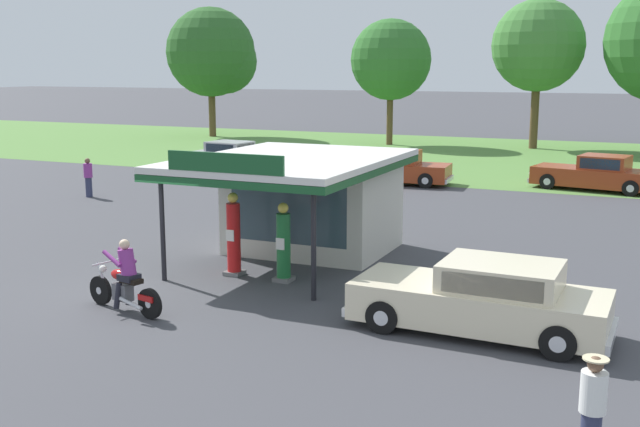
{
  "coord_description": "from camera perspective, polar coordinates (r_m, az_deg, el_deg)",
  "views": [
    {
      "loc": [
        10.69,
        -14.11,
        5.09
      ],
      "look_at": [
        2.87,
        3.46,
        1.4
      ],
      "focal_mm": 42.74,
      "sensor_mm": 36.0,
      "label": 1
    }
  ],
  "objects": [
    {
      "name": "grass_verge_strip",
      "position": [
        45.67,
        10.32,
        4.29
      ],
      "size": [
        120.0,
        24.0,
        0.01
      ],
      "primitive_type": "cube",
      "color": "#56843D",
      "rests_on": "ground"
    },
    {
      "name": "tree_oak_left",
      "position": [
        50.53,
        16.01,
        11.89
      ],
      "size": [
        5.75,
        5.75,
        9.34
      ],
      "color": "brown",
      "rests_on": "ground"
    },
    {
      "name": "bystander_standing_back_lot",
      "position": [
        31.72,
        -16.96,
        2.65
      ],
      "size": [
        0.34,
        0.34,
        1.56
      ],
      "color": "#2D3351",
      "rests_on": "ground"
    },
    {
      "name": "bystander_leaning_by_kiosk",
      "position": [
        34.57,
        -3.22,
        3.7
      ],
      "size": [
        0.34,
        0.34,
        1.52
      ],
      "color": "brown",
      "rests_on": "ground"
    },
    {
      "name": "featured_classic_sedan",
      "position": [
        15.2,
        12.09,
        -6.29
      ],
      "size": [
        5.11,
        2.08,
        1.44
      ],
      "color": "beige",
      "rests_on": "ground"
    },
    {
      "name": "parked_car_back_row_centre",
      "position": [
        38.91,
        -6.37,
        4.24
      ],
      "size": [
        5.02,
        2.39,
        1.41
      ],
      "color": "#B7B7BC",
      "rests_on": "ground"
    },
    {
      "name": "service_station_kiosk",
      "position": [
        21.07,
        -0.88,
        1.39
      ],
      "size": [
        4.9,
        6.73,
        3.24
      ],
      "color": "beige",
      "rests_on": "ground"
    },
    {
      "name": "tree_oak_centre",
      "position": [
        51.32,
        5.43,
        11.26
      ],
      "size": [
        5.32,
        5.32,
        8.28
      ],
      "color": "brown",
      "rests_on": "ground"
    },
    {
      "name": "ground_plane",
      "position": [
        18.42,
        -12.7,
        -5.46
      ],
      "size": [
        300.0,
        300.0,
        0.0
      ],
      "primitive_type": "plane",
      "color": "#424247"
    },
    {
      "name": "parked_car_back_row_left",
      "position": [
        34.16,
        5.35,
        3.4
      ],
      "size": [
        5.52,
        2.28,
        1.5
      ],
      "color": "#993819",
      "rests_on": "ground"
    },
    {
      "name": "tree_oak_far_left",
      "position": [
        57.98,
        -7.9,
        11.69
      ],
      "size": [
        6.62,
        6.56,
        9.51
      ],
      "color": "brown",
      "rests_on": "ground"
    },
    {
      "name": "bystander_chatting_near_pumps",
      "position": [
        10.62,
        19.72,
        -13.64
      ],
      "size": [
        0.34,
        0.34,
        1.51
      ],
      "color": "#2D3351",
      "rests_on": "ground"
    },
    {
      "name": "motorcycle_with_rider",
      "position": [
        16.61,
        -14.4,
        -4.98
      ],
      "size": [
        2.22,
        0.81,
        1.58
      ],
      "color": "black",
      "rests_on": "ground"
    },
    {
      "name": "parked_car_back_row_right",
      "position": [
        34.16,
        19.96,
        2.77
      ],
      "size": [
        5.36,
        2.7,
        1.5
      ],
      "color": "#993819",
      "rests_on": "ground"
    },
    {
      "name": "gas_pump_offside",
      "position": [
        18.34,
        -2.75,
        -2.41
      ],
      "size": [
        0.44,
        0.44,
        1.93
      ],
      "color": "slate",
      "rests_on": "ground"
    },
    {
      "name": "gas_pump_nearside",
      "position": [
        18.97,
        -6.48,
        -1.79
      ],
      "size": [
        0.44,
        0.44,
        2.09
      ],
      "color": "slate",
      "rests_on": "ground"
    }
  ]
}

